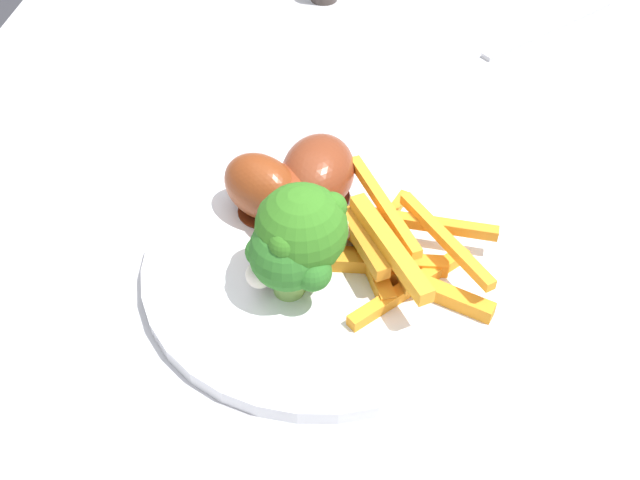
# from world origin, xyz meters

# --- Properties ---
(dining_table) EXTENTS (1.02, 0.72, 0.75)m
(dining_table) POSITION_xyz_m (0.00, 0.00, 0.62)
(dining_table) COLOR #B7B7BC
(dining_table) RESTS_ON ground_plane
(dinner_plate) EXTENTS (0.26, 0.26, 0.01)m
(dinner_plate) POSITION_xyz_m (-0.03, -0.02, 0.75)
(dinner_plate) COLOR white
(dinner_plate) RESTS_ON dining_table
(broccoli_floret_front) EXTENTS (0.07, 0.06, 0.08)m
(broccoli_floret_front) POSITION_xyz_m (-0.05, -0.01, 0.81)
(broccoli_floret_front) COLOR #89BC5B
(broccoli_floret_front) RESTS_ON dinner_plate
(broccoli_floret_middle) EXTENTS (0.05, 0.06, 0.06)m
(broccoli_floret_middle) POSITION_xyz_m (-0.07, -0.00, 0.80)
(broccoli_floret_middle) COLOR #83B352
(broccoli_floret_middle) RESTS_ON dinner_plate
(carrot_fries_pile) EXTENTS (0.15, 0.16, 0.04)m
(carrot_fries_pile) POSITION_xyz_m (-0.03, -0.07, 0.78)
(carrot_fries_pile) COLOR orange
(carrot_fries_pile) RESTS_ON dinner_plate
(chicken_drumstick_near) EXTENTS (0.12, 0.06, 0.04)m
(chicken_drumstick_near) POSITION_xyz_m (0.00, 0.01, 0.78)
(chicken_drumstick_near) COLOR #61200F
(chicken_drumstick_near) RESTS_ON dinner_plate
(chicken_drumstick_far) EXTENTS (0.13, 0.06, 0.05)m
(chicken_drumstick_far) POSITION_xyz_m (0.03, -0.01, 0.79)
(chicken_drumstick_far) COLOR #582011
(chicken_drumstick_far) RESTS_ON dinner_plate
(chicken_drumstick_extra) EXTENTS (0.08, 0.11, 0.05)m
(chicken_drumstick_extra) POSITION_xyz_m (0.01, 0.03, 0.79)
(chicken_drumstick_extra) COLOR #5C210D
(chicken_drumstick_extra) RESTS_ON dinner_plate
(fork) EXTENTS (0.14, 0.15, 0.00)m
(fork) POSITION_xyz_m (0.34, -0.22, 0.75)
(fork) COLOR silver
(fork) RESTS_ON dining_table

